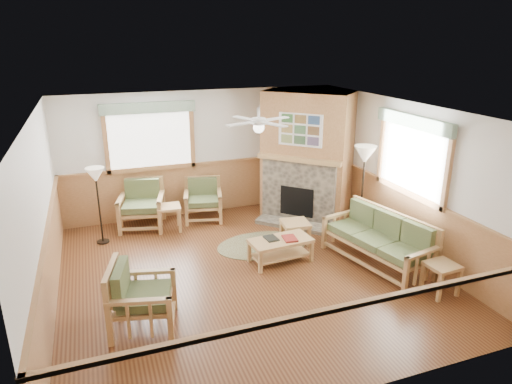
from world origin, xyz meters
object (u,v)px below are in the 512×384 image
object	(u,v)px
sofa	(377,240)
footstool	(295,232)
armchair_back_right	(203,200)
end_table_sofa	(440,279)
end_table_chairs	(169,218)
armchair_back_left	(141,205)
floor_lamp_right	(362,192)
armchair_left	(143,296)
floor_lamp_left	(99,206)
coffee_table	(280,250)

from	to	relation	value
sofa	footstool	size ratio (longest dim) A/B	3.92
armchair_back_right	end_table_sofa	bearing A→B (deg)	-44.29
end_table_sofa	footstool	bearing A→B (deg)	118.97
armchair_back_right	end_table_chairs	bearing A→B (deg)	-143.54
armchair_back_left	sofa	bearing A→B (deg)	-25.75
armchair_back_right	floor_lamp_right	size ratio (longest dim) A/B	0.47
end_table_chairs	footstool	bearing A→B (deg)	-33.79
armchair_back_right	armchair_back_left	bearing A→B (deg)	-166.90
sofa	end_table_chairs	distance (m)	4.11
end_table_sofa	sofa	bearing A→B (deg)	107.34
armchair_back_right	armchair_left	world-z (taller)	armchair_left
armchair_back_right	end_table_sofa	xyz separation A→B (m)	(2.68, -4.19, -0.18)
end_table_sofa	floor_lamp_right	size ratio (longest dim) A/B	0.27
armchair_left	end_table_sofa	xyz separation A→B (m)	(4.36, -0.70, -0.22)
floor_lamp_left	end_table_sofa	bearing A→B (deg)	-37.68
armchair_left	end_table_sofa	size ratio (longest dim) A/B	1.86
armchair_back_right	footstool	xyz separation A→B (m)	(1.35, -1.78, -0.22)
armchair_back_right	footstool	world-z (taller)	armchair_back_right
end_table_chairs	coffee_table	bearing A→B (deg)	-52.19
floor_lamp_left	armchair_left	bearing A→B (deg)	-81.96
sofa	footstool	world-z (taller)	sofa
armchair_left	sofa	bearing A→B (deg)	-69.37
end_table_chairs	end_table_sofa	bearing A→B (deg)	-47.84
armchair_left	end_table_chairs	distance (m)	3.28
armchair_back_left	footstool	bearing A→B (deg)	-19.82
coffee_table	end_table_sofa	size ratio (longest dim) A/B	2.14
end_table_chairs	floor_lamp_right	size ratio (longest dim) A/B	0.29
armchair_back_left	floor_lamp_right	xyz separation A→B (m)	(3.97, -1.92, 0.43)
armchair_back_left	footstool	xyz separation A→B (m)	(2.64, -1.78, -0.27)
end_table_chairs	footstool	xyz separation A→B (m)	(2.15, -1.44, -0.05)
armchair_back_left	armchair_back_right	xyz separation A→B (m)	(1.29, 0.00, -0.05)
armchair_back_left	floor_lamp_right	size ratio (longest dim) A/B	0.53
sofa	coffee_table	bearing A→B (deg)	-124.80
armchair_back_right	floor_lamp_left	xyz separation A→B (m)	(-2.11, -0.49, 0.32)
armchair_left	coffee_table	size ratio (longest dim) A/B	0.87
armchair_back_right	floor_lamp_left	size ratio (longest dim) A/B	0.58
armchair_back_left	coffee_table	bearing A→B (deg)	-34.78
armchair_back_right	armchair_left	bearing A→B (deg)	-102.62
coffee_table	end_table_chairs	size ratio (longest dim) A/B	2.04
sofa	armchair_back_right	xyz separation A→B (m)	(-2.32, 3.02, -0.02)
sofa	end_table_chairs	world-z (taller)	sofa
armchair_back_right	armchair_left	distance (m)	3.88
armchair_back_left	floor_lamp_left	distance (m)	0.99
armchair_back_left	floor_lamp_right	distance (m)	4.43
armchair_left	armchair_back_right	bearing A→B (deg)	-11.79
armchair_back_right	end_table_chairs	world-z (taller)	armchair_back_right
sofa	floor_lamp_left	bearing A→B (deg)	-132.12
armchair_back_right	footstool	bearing A→B (deg)	-39.80
coffee_table	floor_lamp_left	world-z (taller)	floor_lamp_left
end_table_chairs	floor_lamp_left	size ratio (longest dim) A/B	0.35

